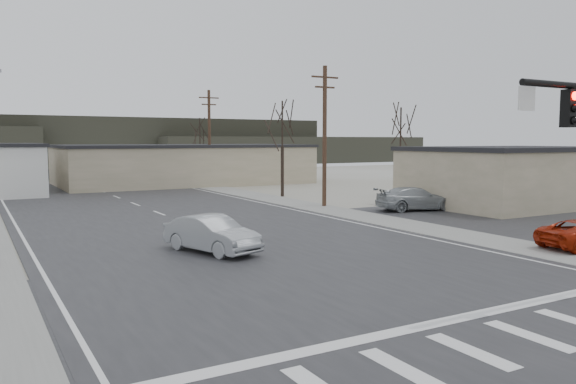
# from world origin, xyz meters

# --- Properties ---
(ground) EXTENTS (140.00, 140.00, 0.00)m
(ground) POSITION_xyz_m (0.00, 0.00, 0.00)
(ground) COLOR #B7B8B3
(ground) RESTS_ON ground
(main_road) EXTENTS (18.00, 110.00, 0.05)m
(main_road) POSITION_xyz_m (0.00, 15.00, 0.02)
(main_road) COLOR #27272A
(main_road) RESTS_ON ground
(cross_road) EXTENTS (90.00, 10.00, 0.04)m
(cross_road) POSITION_xyz_m (0.00, 0.00, 0.02)
(cross_road) COLOR #27272A
(cross_road) RESTS_ON ground
(parking_lot) EXTENTS (18.00, 20.00, 0.03)m
(parking_lot) POSITION_xyz_m (20.00, 6.00, 0.02)
(parking_lot) COLOR #27272A
(parking_lot) RESTS_ON ground
(sidewalk_right) EXTENTS (3.00, 90.00, 0.06)m
(sidewalk_right) POSITION_xyz_m (10.60, 20.00, 0.03)
(sidewalk_right) COLOR gray
(sidewalk_right) RESTS_ON ground
(building_right_far) EXTENTS (26.30, 14.30, 4.30)m
(building_right_far) POSITION_xyz_m (10.00, 44.00, 2.15)
(building_right_far) COLOR #B8A78C
(building_right_far) RESTS_ON ground
(building_lot) EXTENTS (14.30, 10.30, 4.30)m
(building_lot) POSITION_xyz_m (24.00, 12.00, 2.16)
(building_lot) COLOR #B8A78C
(building_lot) RESTS_ON ground
(upole_right_a) EXTENTS (2.20, 0.30, 10.00)m
(upole_right_a) POSITION_xyz_m (11.50, 18.00, 5.22)
(upole_right_a) COLOR #4A2F22
(upole_right_a) RESTS_ON ground
(upole_right_b) EXTENTS (2.20, 0.30, 10.00)m
(upole_right_b) POSITION_xyz_m (11.50, 40.00, 5.22)
(upole_right_b) COLOR #4A2F22
(upole_right_b) RESTS_ON ground
(tree_right_mid) EXTENTS (3.74, 3.74, 8.33)m
(tree_right_mid) POSITION_xyz_m (12.50, 26.00, 5.93)
(tree_right_mid) COLOR #31261E
(tree_right_mid) RESTS_ON ground
(tree_right_far) EXTENTS (3.52, 3.52, 7.84)m
(tree_right_far) POSITION_xyz_m (15.00, 52.00, 5.58)
(tree_right_far) COLOR #31261E
(tree_right_far) RESTS_ON ground
(tree_lot) EXTENTS (3.52, 3.52, 7.84)m
(tree_lot) POSITION_xyz_m (22.00, 22.00, 5.58)
(tree_lot) COLOR #31261E
(tree_lot) RESTS_ON ground
(hill_center) EXTENTS (80.00, 18.00, 9.00)m
(hill_center) POSITION_xyz_m (15.00, 96.00, 4.50)
(hill_center) COLOR #333026
(hill_center) RESTS_ON ground
(hill_right) EXTENTS (60.00, 18.00, 5.50)m
(hill_right) POSITION_xyz_m (50.00, 90.00, 2.75)
(hill_right) COLOR #333026
(hill_right) RESTS_ON ground
(sedan_crossing) EXTENTS (3.04, 4.96, 1.54)m
(sedan_crossing) POSITION_xyz_m (-1.83, 6.39, 0.82)
(sedan_crossing) COLOR gray
(sedan_crossing) RESTS_ON main_road
(car_far_a) EXTENTS (3.36, 5.33, 1.44)m
(car_far_a) POSITION_xyz_m (7.34, 50.14, 0.77)
(car_far_a) COLOR black
(car_far_a) RESTS_ON main_road
(car_far_b) EXTENTS (2.64, 4.54, 1.45)m
(car_far_b) POSITION_xyz_m (-2.44, 56.23, 0.77)
(car_far_b) COLOR black
(car_far_b) RESTS_ON main_road
(car_parked_silver) EXTENTS (5.76, 3.37, 1.57)m
(car_parked_silver) POSITION_xyz_m (15.57, 13.00, 0.82)
(car_parked_silver) COLOR #90969A
(car_parked_silver) RESTS_ON parking_lot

